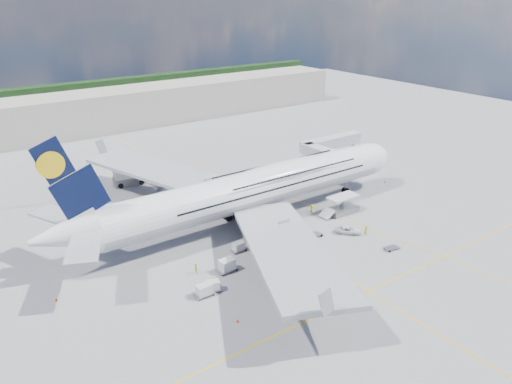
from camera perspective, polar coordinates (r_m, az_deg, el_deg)
ground at (r=90.57m, az=3.40°, el=-5.59°), size 300.00×300.00×0.00m
taxi_line_main at (r=90.57m, az=3.40°, el=-5.59°), size 0.25×220.00×0.01m
taxi_line_cross at (r=78.25m, az=12.76°, el=-11.03°), size 120.00×0.25×0.01m
taxi_line_diag at (r=105.64m, az=5.94°, el=-1.45°), size 14.16×99.06×0.01m
airliner at (r=95.06m, az=-0.15°, el=0.40°), size 77.26×79.15×23.71m
jet_bridge at (r=120.92m, az=8.33°, el=4.98°), size 18.80×12.10×8.50m
cargo_loader at (r=102.26m, az=9.77°, el=-1.73°), size 8.53×3.20×3.67m
terminal at (r=168.92m, az=-17.37°, el=8.84°), size 180.00×16.00×12.00m
tree_line at (r=224.73m, az=-11.39°, el=12.00°), size 160.00×6.00×8.00m
dolly_row_a at (r=75.27m, az=-5.96°, el=-11.09°), size 3.01×1.66×1.88m
dolly_row_b at (r=76.26m, az=-4.96°, el=-10.64°), size 3.04×2.22×1.72m
dolly_row_c at (r=86.65m, az=-2.00°, el=-6.25°), size 2.79×1.65×1.69m
dolly_back at (r=80.85m, az=-3.33°, el=-8.33°), size 3.51×2.08×2.14m
dolly_nose_far at (r=90.62m, az=15.23°, el=-6.17°), size 2.94×1.97×0.40m
dolly_nose_near at (r=92.04m, az=6.58°, el=-4.96°), size 3.67×2.38×0.50m
baggage_tug at (r=87.64m, az=3.46°, el=-6.08°), size 2.77×1.70×1.61m
catering_truck_inner at (r=109.24m, az=-7.18°, el=0.27°), size 6.30×3.23×3.59m
catering_truck_outer at (r=118.68m, az=-14.30°, el=1.73°), size 7.66×3.56×4.43m
service_van at (r=94.36m, az=10.46°, el=-4.32°), size 4.66×4.76×1.27m
crew_nose at (r=114.44m, az=7.38°, el=0.92°), size 0.77×0.56×1.98m
crew_loader at (r=94.05m, az=12.47°, el=-4.33°), size 1.21×1.10×2.01m
crew_wing at (r=80.85m, az=-6.86°, el=-8.70°), size 0.57×1.07×1.74m
crew_van at (r=102.06m, az=6.38°, el=-1.86°), size 0.90×0.91×1.59m
crew_tug at (r=84.05m, az=0.92°, el=-7.27°), size 1.21×0.94×1.66m
cone_nose at (r=120.74m, az=14.52°, el=1.15°), size 0.41×0.41×0.52m
cone_wing_left_inner at (r=97.54m, az=-9.45°, el=-3.56°), size 0.46×0.46×0.58m
cone_wing_left_outer at (r=108.95m, az=-15.11°, el=-1.24°), size 0.40×0.40×0.51m
cone_wing_right_inner at (r=89.75m, az=-1.29°, el=-5.65°), size 0.40×0.40×0.51m
cone_wing_right_outer at (r=70.21m, az=-2.11°, el=-14.46°), size 0.43×0.43×0.55m
cone_tail at (r=79.78m, az=-21.87°, el=-11.31°), size 0.42×0.42×0.53m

